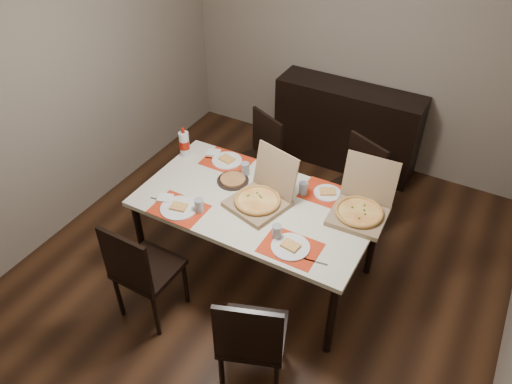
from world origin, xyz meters
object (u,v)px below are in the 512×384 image
(soda_bottle, at_px, (184,144))
(pizza_box_center, at_px, (261,197))
(dining_table, at_px, (256,209))
(chair_near_right, at_px, (251,338))
(chair_far_left, at_px, (257,158))
(dip_bowl, at_px, (278,189))
(sideboard, at_px, (346,127))
(chair_near_left, at_px, (141,269))
(chair_far_right, at_px, (354,186))

(soda_bottle, bearing_deg, pizza_box_center, -16.36)
(dining_table, bearing_deg, chair_near_right, -62.49)
(chair_far_left, distance_m, dip_bowl, 0.84)
(sideboard, relative_size, chair_near_left, 1.61)
(chair_far_right, height_order, dip_bowl, chair_far_right)
(dip_bowl, height_order, soda_bottle, soda_bottle)
(chair_near_left, height_order, chair_far_left, same)
(dip_bowl, bearing_deg, chair_far_right, 57.06)
(soda_bottle, bearing_deg, chair_far_left, 54.11)
(chair_near_left, distance_m, pizza_box_center, 1.02)
(sideboard, relative_size, soda_bottle, 5.63)
(sideboard, bearing_deg, chair_far_right, -65.95)
(pizza_box_center, bearing_deg, chair_far_right, 61.62)
(chair_far_left, bearing_deg, soda_bottle, -125.89)
(pizza_box_center, height_order, dip_bowl, pizza_box_center)
(sideboard, bearing_deg, soda_bottle, -119.53)
(chair_far_left, bearing_deg, sideboard, 64.24)
(dining_table, bearing_deg, chair_far_right, 59.76)
(sideboard, xyz_separation_m, soda_bottle, (-0.90, -1.59, 0.41))
(chair_near_left, xyz_separation_m, soda_bottle, (-0.35, 1.08, 0.35))
(chair_near_left, xyz_separation_m, chair_near_right, (0.98, -0.12, 0.00))
(chair_near_left, xyz_separation_m, pizza_box_center, (0.54, 0.82, 0.30))
(chair_near_right, height_order, dip_bowl, chair_near_right)
(sideboard, relative_size, chair_far_left, 1.61)
(chair_near_right, bearing_deg, chair_far_right, 89.53)
(chair_far_left, relative_size, chair_far_right, 1.00)
(chair_far_right, bearing_deg, dining_table, -120.24)
(chair_far_left, height_order, dip_bowl, chair_far_left)
(chair_far_left, xyz_separation_m, soda_bottle, (-0.40, -0.56, 0.35))
(chair_far_right, bearing_deg, pizza_box_center, -118.38)
(chair_near_left, xyz_separation_m, dip_bowl, (0.58, 1.03, 0.25))
(dining_table, distance_m, chair_near_right, 1.07)
(chair_near_right, xyz_separation_m, pizza_box_center, (-0.45, 0.94, 0.30))
(dining_table, relative_size, chair_near_left, 1.94)
(sideboard, xyz_separation_m, dip_bowl, (0.03, -1.64, 0.31))
(dining_table, relative_size, dip_bowl, 16.25)
(sideboard, height_order, dip_bowl, sideboard)
(sideboard, relative_size, pizza_box_center, 2.86)
(dining_table, distance_m, pizza_box_center, 0.13)
(sideboard, bearing_deg, chair_far_left, -115.76)
(chair_far_right, distance_m, pizza_box_center, 1.02)
(chair_far_left, xyz_separation_m, chair_far_right, (0.95, 0.04, 0.00))
(sideboard, distance_m, chair_far_left, 1.15)
(pizza_box_center, height_order, soda_bottle, pizza_box_center)
(dining_table, height_order, dip_bowl, dip_bowl)
(dip_bowl, bearing_deg, sideboard, 90.90)
(chair_near_right, relative_size, pizza_box_center, 1.77)
(dining_table, bearing_deg, pizza_box_center, 3.78)
(chair_far_left, distance_m, chair_far_right, 0.95)
(chair_far_left, relative_size, dip_bowl, 8.40)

